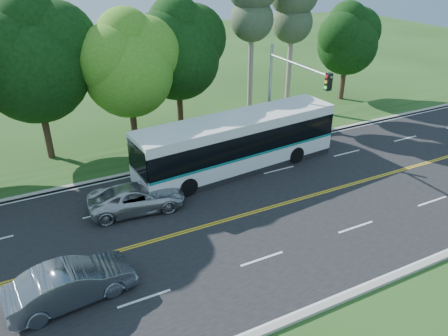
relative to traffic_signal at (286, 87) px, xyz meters
name	(u,v)px	position (x,y,z in m)	size (l,w,h in m)	color
ground	(235,218)	(-6.49, -5.40, -4.67)	(120.00, 120.00, 0.00)	#204316
road	(235,218)	(-6.49, -5.40, -4.66)	(60.00, 14.00, 0.02)	black
curb_north	(183,162)	(-6.49, 1.75, -4.60)	(60.00, 0.30, 0.15)	#AAA599
curb_south	(322,308)	(-6.49, -12.55, -4.60)	(60.00, 0.30, 0.15)	#AAA599
grass_verge	(173,152)	(-6.49, 3.60, -4.62)	(60.00, 4.00, 0.10)	#204316
lane_markings	(234,218)	(-6.59, -5.40, -4.65)	(57.60, 13.82, 0.00)	gold
tree_row	(72,51)	(-11.65, 6.73, 2.06)	(44.70, 9.10, 13.84)	#301E15
bougainvillea_hedge	(269,129)	(0.69, 2.75, -3.95)	(9.50, 2.25, 1.50)	#9D0D3B
traffic_signal	(286,87)	(0.00, 0.00, 0.00)	(0.42, 6.10, 7.00)	#979A9F
transit_bus	(238,144)	(-3.74, -0.53, -2.95)	(13.30, 4.01, 3.43)	white
sedan	(71,284)	(-15.02, -7.67, -3.84)	(1.72, 4.93, 1.62)	slate
suv	(137,197)	(-10.74, -2.30, -3.95)	(2.33, 5.05, 1.40)	#B8BABC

